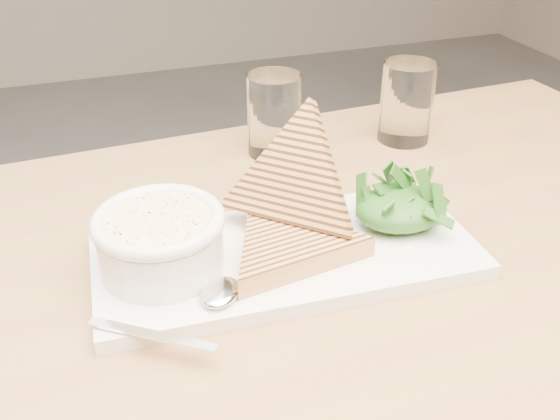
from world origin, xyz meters
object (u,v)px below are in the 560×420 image
object	(u,v)px
glass_far	(407,102)
platter	(287,255)
soup_bowl	(161,247)
glass_near	(274,115)
table_top	(346,283)

from	to	relation	value
glass_far	platter	bearing A→B (deg)	-139.05
platter	soup_bowl	bearing A→B (deg)	175.21
glass_far	glass_near	bearing A→B (deg)	173.79
soup_bowl	table_top	bearing A→B (deg)	-12.92
table_top	soup_bowl	bearing A→B (deg)	167.08
table_top	glass_far	world-z (taller)	glass_far
platter	soup_bowl	world-z (taller)	soup_bowl
platter	glass_near	world-z (taller)	glass_near
glass_near	glass_far	bearing A→B (deg)	-6.21
table_top	platter	size ratio (longest dim) A/B	2.92
soup_bowl	glass_near	bearing A→B (deg)	50.37
table_top	soup_bowl	xyz separation A→B (m)	(-0.18, 0.04, 0.06)
platter	glass_far	distance (m)	0.34
table_top	platter	xyz separation A→B (m)	(-0.05, 0.03, 0.03)
table_top	platter	world-z (taller)	platter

